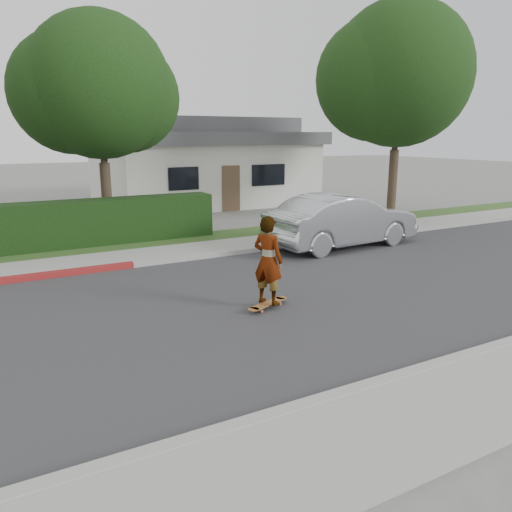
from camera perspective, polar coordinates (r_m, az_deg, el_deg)
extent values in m
plane|color=slate|center=(9.76, -13.17, -7.48)|extent=(120.00, 120.00, 0.00)
cube|color=#2D2D30|center=(9.75, -13.17, -7.45)|extent=(60.00, 8.00, 0.01)
cube|color=#9E9E99|center=(6.26, -2.17, -19.08)|extent=(60.00, 0.20, 0.15)
cube|color=gray|center=(5.62, 2.34, -23.56)|extent=(60.00, 1.60, 0.12)
cube|color=#9E9E99|center=(13.56, -17.98, -1.47)|extent=(60.00, 0.20, 0.15)
cube|color=gray|center=(14.42, -18.68, -0.70)|extent=(60.00, 1.60, 0.12)
cube|color=#2D4C1E|center=(15.96, -19.74, 0.52)|extent=(60.00, 1.60, 0.10)
cylinder|color=#33261C|center=(18.36, -16.67, 6.22)|extent=(0.36, 0.36, 2.52)
cylinder|color=#33261C|center=(18.23, -17.08, 12.11)|extent=(0.24, 0.24, 2.10)
sphere|color=black|center=(18.29, -17.51, 18.03)|extent=(4.80, 4.80, 4.80)
sphere|color=black|center=(18.52, -20.26, 17.14)|extent=(4.08, 4.08, 4.08)
sphere|color=black|center=(18.77, -14.83, 17.15)|extent=(3.84, 3.84, 3.84)
cylinder|color=#33261C|center=(21.42, 15.31, 7.78)|extent=(0.36, 0.36, 2.88)
cylinder|color=#33261C|center=(21.33, 15.68, 13.56)|extent=(0.24, 0.24, 2.40)
sphere|color=black|center=(21.45, 16.07, 19.32)|extent=(5.60, 5.60, 5.60)
sphere|color=black|center=(21.18, 13.61, 19.00)|extent=(4.76, 4.76, 4.76)
sphere|color=black|center=(22.26, 17.19, 18.25)|extent=(4.48, 4.48, 4.48)
cube|color=beige|center=(26.96, -6.31, 9.42)|extent=(10.00, 8.00, 3.00)
cube|color=#4C4C51|center=(26.89, -6.41, 13.25)|extent=(10.60, 8.60, 0.60)
cube|color=#4C4C51|center=(26.89, -6.45, 14.53)|extent=(8.40, 6.40, 0.80)
cube|color=black|center=(22.30, -8.27, 8.75)|extent=(1.40, 0.06, 1.00)
cube|color=black|center=(24.15, 1.43, 9.25)|extent=(1.80, 0.06, 1.00)
cube|color=brown|center=(23.26, -2.88, 7.71)|extent=(0.90, 0.06, 2.10)
cylinder|color=#BA5933|center=(9.99, 0.65, -6.34)|extent=(0.07, 0.06, 0.06)
cylinder|color=#BA5933|center=(10.09, -0.11, -6.13)|extent=(0.07, 0.06, 0.06)
cylinder|color=#BA5933|center=(10.44, 2.77, -5.46)|extent=(0.07, 0.06, 0.06)
cylinder|color=#BA5933|center=(10.54, 2.02, -5.26)|extent=(0.07, 0.06, 0.06)
cube|color=silver|center=(10.03, 0.27, -6.01)|extent=(0.11, 0.19, 0.03)
cube|color=silver|center=(10.48, 2.40, -5.14)|extent=(0.11, 0.19, 0.03)
cube|color=brown|center=(10.24, 1.36, -5.44)|extent=(0.93, 0.54, 0.02)
cylinder|color=brown|center=(9.91, -0.30, -6.11)|extent=(0.29, 0.29, 0.02)
cylinder|color=brown|center=(10.59, 2.90, -4.81)|extent=(0.29, 0.29, 0.02)
imported|color=white|center=(9.98, 1.39, -0.50)|extent=(0.68, 0.78, 1.80)
imported|color=#B1B3B9|center=(15.94, 9.86, 4.00)|extent=(5.19, 2.12, 1.67)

